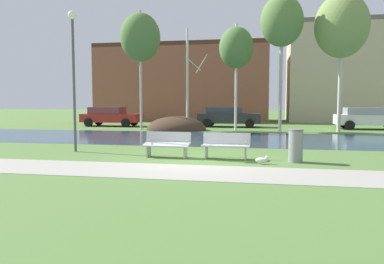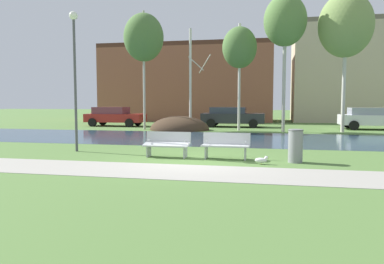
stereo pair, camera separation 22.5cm
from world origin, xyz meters
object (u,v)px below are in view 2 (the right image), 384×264
at_px(parked_hatch_third_white, 373,118).
at_px(parked_van_nearest_red, 114,116).
at_px(parked_sedan_second_dark, 232,116).
at_px(seagull, 262,160).
at_px(bench_left, 167,144).
at_px(streetlamp, 75,59).
at_px(bench_right, 226,145).
at_px(trash_bin, 295,145).

bearing_deg(parked_hatch_third_white, parked_van_nearest_red, -179.19).
bearing_deg(parked_sedan_second_dark, seagull, -81.06).
relative_size(bench_left, streetlamp, 0.30).
bearing_deg(streetlamp, parked_sedan_second_dark, 73.37).
distance_m(bench_right, streetlamp, 6.66).
bearing_deg(trash_bin, parked_hatch_third_white, 68.68).
bearing_deg(trash_bin, parked_sedan_second_dark, 102.82).
bearing_deg(parked_van_nearest_red, parked_hatch_third_white, 0.81).
bearing_deg(trash_bin, bench_left, 176.45).
bearing_deg(bench_left, parked_van_nearest_red, 119.42).
xyz_separation_m(bench_right, seagull, (1.20, -0.84, -0.34)).
xyz_separation_m(bench_left, bench_right, (2.04, 0.00, 0.00)).
relative_size(seagull, parked_van_nearest_red, 0.10).
relative_size(bench_right, parked_van_nearest_red, 0.36).
xyz_separation_m(bench_right, parked_sedan_second_dark, (-1.40, 15.70, 0.32)).
xyz_separation_m(trash_bin, parked_sedan_second_dark, (-3.63, 15.97, 0.24)).
height_order(bench_right, streetlamp, streetlamp).
bearing_deg(seagull, trash_bin, 29.09).
bearing_deg(seagull, parked_sedan_second_dark, 98.94).
bearing_deg(parked_sedan_second_dark, parked_hatch_third_white, -3.67).
relative_size(bench_right, parked_sedan_second_dark, 0.35).
bearing_deg(parked_van_nearest_red, streetlamp, -72.15).
distance_m(bench_left, bench_right, 2.04).
distance_m(parked_van_nearest_red, parked_sedan_second_dark, 9.04).
relative_size(seagull, streetlamp, 0.08).
bearing_deg(bench_right, parked_van_nearest_red, 125.04).
height_order(parked_van_nearest_red, parked_hatch_third_white, parked_hatch_third_white).
distance_m(streetlamp, parked_van_nearest_red, 15.04).
relative_size(trash_bin, parked_hatch_third_white, 0.24).
bearing_deg(bench_right, trash_bin, -6.75).
distance_m(bench_left, parked_hatch_third_white, 18.25).
height_order(seagull, streetlamp, streetlamp).
height_order(bench_left, seagull, bench_left).
relative_size(parked_van_nearest_red, parked_sedan_second_dark, 0.97).
height_order(bench_right, parked_sedan_second_dark, parked_sedan_second_dark).
xyz_separation_m(bench_left, seagull, (3.24, -0.84, -0.34)).
bearing_deg(parked_van_nearest_red, bench_right, -54.96).
relative_size(seagull, parked_sedan_second_dark, 0.10).
relative_size(seagull, parked_hatch_third_white, 0.10).
bearing_deg(streetlamp, bench_right, -7.28).
bearing_deg(bench_right, seagull, -34.85).
height_order(seagull, parked_van_nearest_red, parked_van_nearest_red).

